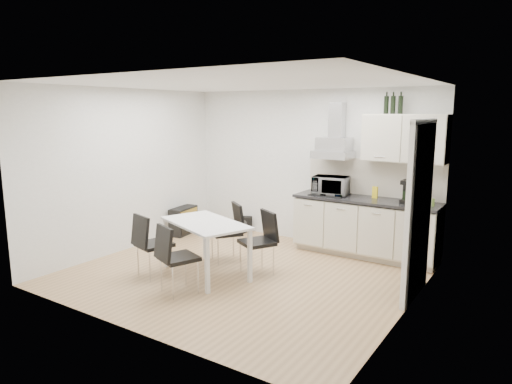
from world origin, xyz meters
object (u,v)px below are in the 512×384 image
dining_table (206,228)px  chair_far_left (226,233)px  guitar_amp (183,221)px  chair_near_right (179,259)px  chair_near_left (154,245)px  chair_far_right (257,243)px  floor_speaker (247,224)px  kitchenette (369,204)px

dining_table → chair_far_left: 0.65m
guitar_amp → dining_table: bearing=-48.2°
guitar_amp → chair_near_right: bearing=-57.3°
chair_far_left → chair_near_left: bearing=103.6°
chair_far_left → chair_far_right: (0.68, -0.19, 0.00)m
chair_far_right → chair_near_right: bearing=97.7°
floor_speaker → dining_table: bearing=-86.8°
chair_near_left → floor_speaker: (-0.27, 2.62, -0.30)m
chair_near_left → guitar_amp: chair_near_left is taller
chair_near_left → guitar_amp: bearing=137.8°
chair_near_right → guitar_amp: size_ratio=1.40×
kitchenette → dining_table: kitchenette is taller
kitchenette → guitar_amp: 3.39m
dining_table → guitar_amp: (-1.70, 1.42, -0.41)m
chair_near_left → chair_near_right: size_ratio=1.00×
kitchenette → chair_far_left: size_ratio=2.86×
chair_far_right → floor_speaker: 2.27m
chair_far_left → floor_speaker: size_ratio=3.06×
kitchenette → floor_speaker: 2.50m
chair_near_left → dining_table: bearing=54.2°
chair_near_left → floor_speaker: size_ratio=3.06×
chair_near_left → floor_speaker: chair_near_left is taller
kitchenette → guitar_amp: (-3.29, -0.60, -0.58)m
chair_near_left → chair_near_right: 0.72m
chair_near_left → kitchenette: bearing=64.9°
chair_far_left → guitar_amp: 1.80m
floor_speaker → chair_near_left: bearing=-101.5°
guitar_amp → floor_speaker: bearing=32.4°
chair_near_left → guitar_amp: size_ratio=1.40×
kitchenette → guitar_amp: size_ratio=4.00×
dining_table → chair_near_left: 0.73m
guitar_amp → chair_far_left: bearing=-35.5°
guitar_amp → floor_speaker: guitar_amp is taller
chair_near_left → chair_near_right: (0.68, -0.25, 0.00)m
chair_far_left → chair_near_left: (-0.44, -1.04, 0.00)m
kitchenette → chair_near_left: (-2.13, -2.45, -0.39)m
dining_table → chair_near_left: chair_near_left is taller
chair_far_left → chair_near_right: size_ratio=1.00×
kitchenette → dining_table: bearing=-128.1°
kitchenette → chair_far_left: (-1.69, -1.42, -0.39)m
chair_near_right → dining_table: bearing=122.1°
dining_table → chair_far_right: (0.57, 0.41, -0.22)m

